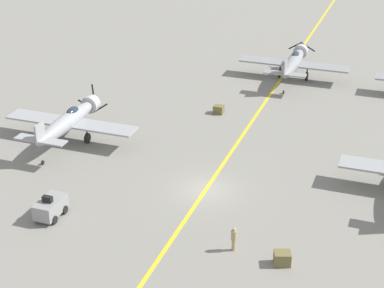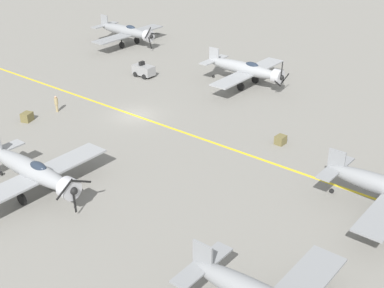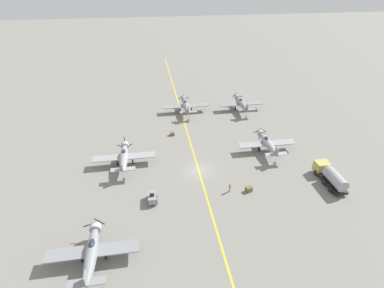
# 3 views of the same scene
# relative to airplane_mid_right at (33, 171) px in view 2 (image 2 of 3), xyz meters

# --- Properties ---
(ground_plane) EXTENTS (400.00, 400.00, 0.00)m
(ground_plane) POSITION_rel_airplane_mid_right_xyz_m (-15.26, -4.51, -2.01)
(ground_plane) COLOR gray
(taxiway_stripe) EXTENTS (0.30, 160.00, 0.01)m
(taxiway_stripe) POSITION_rel_airplane_mid_right_xyz_m (-15.26, -4.51, -2.01)
(taxiway_stripe) COLOR yellow
(taxiway_stripe) RESTS_ON ground
(airplane_mid_right) EXTENTS (12.00, 9.98, 3.65)m
(airplane_mid_right) POSITION_rel_airplane_mid_right_xyz_m (0.00, 0.00, 0.00)
(airplane_mid_right) COLOR #939698
(airplane_mid_right) RESTS_ON ground
(airplane_mid_left) EXTENTS (12.00, 9.98, 3.80)m
(airplane_mid_left) POSITION_rel_airplane_mid_right_xyz_m (-29.15, -0.51, 0.00)
(airplane_mid_left) COLOR #989A9D
(airplane_mid_left) RESTS_ON ground
(airplane_near_left) EXTENTS (12.00, 9.98, 3.65)m
(airplane_near_left) POSITION_rel_airplane_mid_right_xyz_m (-32.42, -22.49, 0.00)
(airplane_near_left) COLOR gray
(airplane_near_left) RESTS_ON ground
(tow_tractor) EXTENTS (1.57, 2.60, 1.79)m
(tow_tractor) POSITION_rel_airplane_mid_right_xyz_m (-24.33, -11.81, -1.22)
(tow_tractor) COLOR gray
(tow_tractor) RESTS_ON ground
(ground_crew_walking) EXTENTS (0.37, 0.37, 1.71)m
(ground_crew_walking) POSITION_rel_airplane_mid_right_xyz_m (-11.06, -11.38, -1.08)
(ground_crew_walking) COLOR tan
(ground_crew_walking) RESTS_ON ground
(supply_crate_by_tanker) EXTENTS (1.26, 1.15, 0.87)m
(supply_crate_by_tanker) POSITION_rel_airplane_mid_right_xyz_m (-7.76, -11.80, -1.58)
(supply_crate_by_tanker) COLOR brown
(supply_crate_by_tanker) RESTS_ON ground
(supply_crate_mid_lane) EXTENTS (0.97, 0.82, 0.79)m
(supply_crate_mid_lane) POSITION_rel_airplane_mid_right_xyz_m (-18.83, 10.05, -1.62)
(supply_crate_mid_lane) COLOR brown
(supply_crate_mid_lane) RESTS_ON ground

